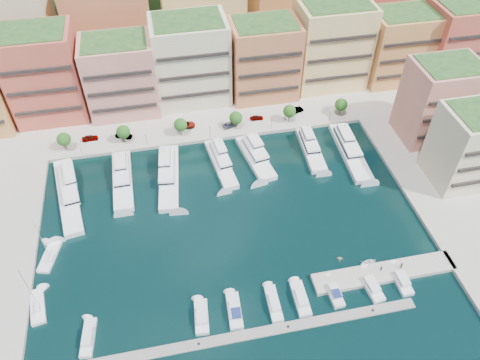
{
  "coord_description": "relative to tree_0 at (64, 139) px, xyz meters",
  "views": [
    {
      "loc": [
        -12.57,
        -72.74,
        86.71
      ],
      "look_at": [
        3.79,
        7.05,
        6.0
      ],
      "focal_mm": 35.0,
      "sensor_mm": 36.0,
      "label": 1
    }
  ],
  "objects": [
    {
      "name": "ground",
      "position": [
        40.0,
        -33.5,
        -4.74
      ],
      "size": [
        400.0,
        400.0,
        0.0
      ],
      "primitive_type": "plane",
      "color": "black",
      "rests_on": "ground"
    },
    {
      "name": "north_quay",
      "position": [
        40.0,
        28.5,
        -4.74
      ],
      "size": [
        220.0,
        64.0,
        2.0
      ],
      "primitive_type": "cube",
      "color": "#9E998E",
      "rests_on": "ground"
    },
    {
      "name": "east_quay",
      "position": [
        102.0,
        -41.5,
        -4.74
      ],
      "size": [
        34.0,
        76.0,
        2.0
      ],
      "primitive_type": "cube",
      "color": "#9E998E",
      "rests_on": "ground"
    },
    {
      "name": "hillside",
      "position": [
        40.0,
        76.5,
        -4.74
      ],
      "size": [
        240.0,
        40.0,
        58.0
      ],
      "primitive_type": "cube",
      "color": "#1A3917",
      "rests_on": "ground"
    },
    {
      "name": "south_pontoon",
      "position": [
        37.0,
        -63.5,
        -4.74
      ],
      "size": [
        72.0,
        2.2,
        0.35
      ],
      "primitive_type": "cube",
      "color": "gray",
      "rests_on": "ground"
    },
    {
      "name": "finger_pier",
      "position": [
        70.0,
        -55.5,
        -4.74
      ],
      "size": [
        32.0,
        5.0,
        2.0
      ],
      "primitive_type": "cube",
      "color": "#9E998E",
      "rests_on": "ground"
    },
    {
      "name": "apartment_1",
      "position": [
        -4.0,
        18.49,
        9.57
      ],
      "size": [
        20.0,
        16.5,
        26.8
      ],
      "color": "#C65542",
      "rests_on": "north_quay"
    },
    {
      "name": "apartment_2",
      "position": [
        17.0,
        16.49,
        7.57
      ],
      "size": [
        20.0,
        15.5,
        22.8
      ],
      "color": "#DD887B",
      "rests_on": "north_quay"
    },
    {
      "name": "apartment_3",
      "position": [
        38.0,
        18.49,
        9.07
      ],
      "size": [
        22.0,
        16.5,
        25.8
      ],
      "color": "beige",
      "rests_on": "north_quay"
    },
    {
      "name": "apartment_4",
      "position": [
        60.0,
        16.49,
        8.07
      ],
      "size": [
        20.0,
        15.5,
        23.8
      ],
      "color": "#C17948",
      "rests_on": "north_quay"
    },
    {
      "name": "apartment_5",
      "position": [
        82.0,
        18.49,
        9.57
      ],
      "size": [
        22.0,
        16.5,
        26.8
      ],
      "color": "#EFC37E",
      "rests_on": "north_quay"
    },
    {
      "name": "apartment_6",
      "position": [
        104.0,
        16.49,
        7.57
      ],
      "size": [
        20.0,
        15.5,
        22.8
      ],
      "color": "#CC874A",
      "rests_on": "north_quay"
    },
    {
      "name": "apartment_7",
      "position": [
        124.0,
        14.49,
        8.57
      ],
      "size": [
        22.0,
        16.5,
        24.8
      ],
      "color": "#C65542",
      "rests_on": "north_quay"
    },
    {
      "name": "apartment_east_a",
      "position": [
        102.0,
        -13.51,
        7.57
      ],
      "size": [
        18.0,
        14.5,
        22.8
      ],
      "color": "#DD887B",
      "rests_on": "east_quay"
    },
    {
      "name": "apartment_east_b",
      "position": [
        102.0,
        -31.51,
        6.57
      ],
      "size": [
        18.0,
        14.5,
        20.8
      ],
      "color": "beige",
      "rests_on": "east_quay"
    },
    {
      "name": "backblock_0",
      "position": [
        -15.0,
        40.5,
        11.26
      ],
      "size": [
        26.0,
        18.0,
        30.0
      ],
      "primitive_type": "cube",
      "color": "beige",
      "rests_on": "north_quay"
    },
    {
      "name": "backblock_1",
      "position": [
        15.0,
        40.5,
        11.26
      ],
      "size": [
        26.0,
        18.0,
        30.0
      ],
      "primitive_type": "cube",
      "color": "#C17948",
      "rests_on": "north_quay"
    },
    {
      "name": "backblock_2",
      "position": [
        45.0,
        40.5,
        11.26
      ],
      "size": [
        26.0,
        18.0,
        30.0
      ],
      "primitive_type": "cube",
      "color": "#EFC37E",
      "rests_on": "north_quay"
    },
    {
      "name": "backblock_3",
      "position": [
        75.0,
        40.5,
        11.26
      ],
      "size": [
        26.0,
        18.0,
        30.0
      ],
      "primitive_type": "cube",
      "color": "#CC874A",
      "rests_on": "north_quay"
    },
    {
      "name": "backblock_4",
      "position": [
        105.0,
        40.5,
        11.26
      ],
      "size": [
        26.0,
        18.0,
        30.0
      ],
      "primitive_type": "cube",
      "color": "#C65542",
      "rests_on": "north_quay"
    },
    {
      "name": "tree_0",
      "position": [
        0.0,
        0.0,
        0.0
      ],
      "size": [
        3.8,
        3.8,
        5.65
      ],
      "color": "#473323",
      "rests_on": "north_quay"
    },
    {
      "name": "tree_1",
      "position": [
        16.0,
        0.0,
        0.0
      ],
      "size": [
        3.8,
        3.8,
        5.65
      ],
      "color": "#473323",
      "rests_on": "north_quay"
    },
    {
      "name": "tree_2",
      "position": [
        32.0,
        0.0,
        0.0
      ],
      "size": [
        3.8,
        3.8,
        5.65
      ],
      "color": "#473323",
      "rests_on": "north_quay"
    },
    {
      "name": "tree_3",
      "position": [
        48.0,
        0.0,
        0.0
      ],
      "size": [
        3.8,
        3.8,
        5.65
      ],
      "color": "#473323",
      "rests_on": "north_quay"
    },
    {
      "name": "tree_4",
      "position": [
        64.0,
        0.0,
        0.0
      ],
      "size": [
        3.8,
        3.8,
        5.65
      ],
      "color": "#473323",
      "rests_on": "north_quay"
    },
    {
      "name": "tree_5",
      "position": [
        80.0,
        0.0,
        0.0
      ],
      "size": [
        3.8,
        3.8,
        5.65
      ],
      "color": "#473323",
      "rests_on": "north_quay"
    },
    {
      "name": "lamppost_0",
      "position": [
        4.0,
        -2.3,
        -0.92
      ],
      "size": [
        0.3,
        0.3,
        4.2
      ],
      "color": "black",
      "rests_on": "north_quay"
    },
    {
      "name": "lamppost_1",
      "position": [
        22.0,
        -2.3,
        -0.92
      ],
      "size": [
        0.3,
        0.3,
        4.2
      ],
      "color": "black",
      "rests_on": "north_quay"
    },
    {
      "name": "lamppost_2",
      "position": [
        40.0,
        -2.3,
        -0.92
      ],
      "size": [
        0.3,
        0.3,
        4.2
      ],
      "color": "black",
      "rests_on": "north_quay"
    },
    {
      "name": "lamppost_3",
      "position": [
        58.0,
        -2.3,
        -0.92
      ],
      "size": [
        0.3,
        0.3,
        4.2
      ],
      "color": "black",
      "rests_on": "north_quay"
    },
    {
      "name": "lamppost_4",
      "position": [
        76.0,
        -2.3,
        -0.92
      ],
      "size": [
        0.3,
        0.3,
        4.2
      ],
      "color": "black",
      "rests_on": "north_quay"
    },
    {
      "name": "yacht_0",
      "position": [
        1.12,
        -16.93,
        -3.53
      ],
      "size": [
        8.84,
        27.52,
        7.3
      ],
      "color": "white",
      "rests_on": "ground"
    },
    {
      "name": "yacht_1",
      "position": [
        14.77,
        -14.49,
        -3.65
      ],
      "size": [
        5.11,
        21.72,
        7.3
      ],
      "color": "white",
      "rests_on": "ground"
    },
    {
      "name": "yacht_2",
      "position": [
        26.8,
        -15.47,
        -3.53
      ],
      "size": [
        7.33,
        24.32,
        7.3
      ],
      "color": "white",
      "rests_on": "ground"
    },
    {
      "name": "yacht_3",
      "position": [
        41.06,
        -13.43,
        -3.53
      ],
      "size": [
        6.33,
        19.84,
        7.3
      ],
      "color": "white",
      "rests_on": "ground"
    },
    {
      "name": "yacht_4",
      "position": [
        50.79,
        -13.04,
        -3.65
      ],
      "size": [
        7.92,
        19.1,
        7.3
      ],
      "color": "white",
      "rests_on": "ground"
    },
    {
      "name": "yacht_5",
      "position": [
        66.72,
        -12.81,
        -3.53
      ],
      "size": [
        5.23,
        18.33,
        7.3
      ],
      "color": "white",
      "rests_on": "ground"
    },
    {
      "name": "yacht_6",
      "position": [
        77.15,
        -15.53,
        -3.53
      ],
      "size": [
        6.09,
        24.27,
        7.3
      ],
      "color": "white",
      "rests_on": "ground"
    },
    {
      "name": "cruiser_0",
      "position": [
        7.04,
        -58.09,
        -4.2
      ],
      "size": [
        3.24,
        8.31,
        2.55
      ],
      "color": "silver",
      "rests_on": "ground"
    },
    {
      "name": "cruiser_3",
      "position": [
        29.37,
        -58.08,
        -4.2
      ],
      "size": [
        3.36,
        7.86,
        2.55
      ],
      "color": "silver",
      "rests_on": "ground"
    },
    {
      "name": "cruiser_4",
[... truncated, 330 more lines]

